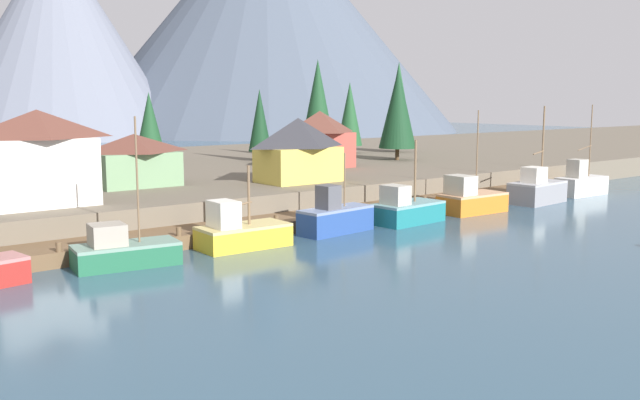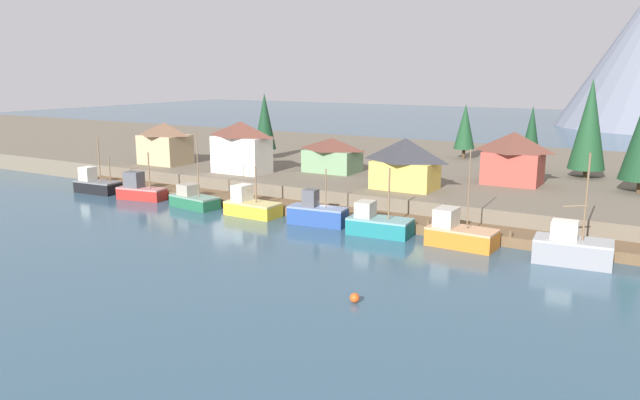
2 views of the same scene
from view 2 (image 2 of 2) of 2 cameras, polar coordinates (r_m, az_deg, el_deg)
ground_plane at (r=84.15m, az=7.15°, el=0.52°), size 400.00×400.00×1.00m
dock at (r=68.16m, az=1.09°, el=-1.23°), size 80.00×4.00×1.60m
shoreline_bank at (r=94.81m, az=10.10°, el=2.79°), size 400.00×56.00×2.50m
fishing_boat_black at (r=87.31m, az=-20.10°, el=1.36°), size 6.41×3.09×7.43m
fishing_boat_red at (r=81.04m, az=-16.43°, el=0.91°), size 6.54×3.25×6.08m
fishing_boat_green at (r=74.71m, az=-11.71°, el=0.06°), size 6.57×3.55×9.14m
fishing_boat_yellow at (r=69.48m, az=-6.43°, el=-0.54°), size 6.35×3.18×5.66m
fishing_boat_blue at (r=64.88m, az=-0.29°, el=-1.27°), size 6.46×2.90×6.08m
fishing_boat_teal at (r=61.26m, az=5.42°, el=-2.22°), size 6.47×3.51×6.82m
fishing_boat_orange at (r=58.43m, az=12.82°, el=-3.06°), size 6.39×3.35×9.17m
fishing_boat_grey at (r=56.19m, az=22.39°, el=-4.19°), size 6.50×3.62×9.49m
house_green at (r=83.46m, az=1.15°, el=4.25°), size 7.43×4.99×4.63m
house_tan at (r=93.46m, az=-14.24°, el=5.19°), size 7.03×5.34×6.14m
house_yellow at (r=71.94m, az=7.94°, el=3.44°), size 7.57×4.82×5.93m
house_white at (r=83.24m, az=-7.33°, el=4.95°), size 7.85×4.34×6.93m
house_red at (r=77.84m, az=17.56°, el=3.80°), size 7.01×5.05×6.35m
conifer_near_left at (r=85.40m, az=23.81°, el=6.48°), size 4.58×4.58×12.68m
conifer_mid_left at (r=88.89m, az=19.08°, el=5.78°), size 2.90×2.90×8.88m
conifer_back_right at (r=96.29m, az=-5.17°, el=7.32°), size 3.43×3.43×10.22m
conifer_centre at (r=98.44m, az=13.34°, el=6.67°), size 3.24×3.24×8.53m
channel_buoy at (r=43.76m, az=3.25°, el=-9.08°), size 0.70×0.70×0.70m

